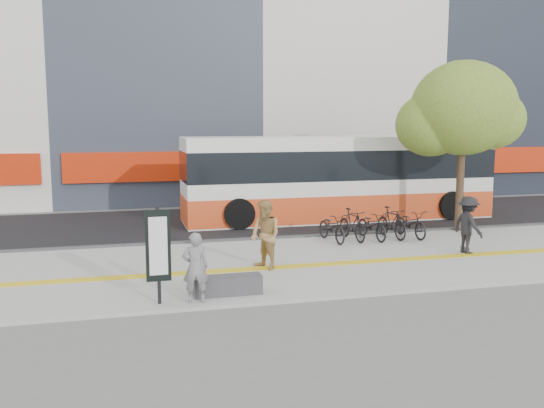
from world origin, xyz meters
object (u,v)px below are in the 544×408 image
object	(u,v)px
bench	(228,285)
bus	(339,180)
seated_woman	(195,267)
pedestrian_dark	(468,225)
pedestrian_tan	(265,235)
street_tree	(461,110)
signboard	(158,247)

from	to	relation	value
bench	bus	distance (m)	11.75
bench	seated_woman	distance (m)	1.06
bus	seated_woman	bearing A→B (deg)	-125.83
bus	pedestrian_dark	size ratio (longest dim) A/B	7.33
bus	pedestrian_tan	bearing A→B (deg)	-123.71
street_tree	seated_woman	bearing A→B (deg)	-148.75
bus	pedestrian_tan	xyz separation A→B (m)	(-5.05, -7.56, -0.65)
bus	pedestrian_dark	xyz separation A→B (m)	(1.47, -7.23, -0.72)
street_tree	seated_woman	xyz separation A→B (m)	(-10.58, -6.42, -3.63)
street_tree	pedestrian_tan	size ratio (longest dim) A/B	3.31
signboard	pedestrian_tan	world-z (taller)	signboard
bench	signboard	bearing A→B (deg)	-169.19
bus	bench	bearing A→B (deg)	-123.80
street_tree	pedestrian_tan	distance (m)	9.83
bus	pedestrian_dark	world-z (taller)	bus
seated_woman	pedestrian_dark	size ratio (longest dim) A/B	0.91
bus	seated_woman	world-z (taller)	bus
street_tree	pedestrian_dark	xyz separation A→B (m)	(-1.82, -3.55, -3.55)
seated_woman	signboard	bearing A→B (deg)	-1.99
bench	pedestrian_dark	xyz separation A→B (m)	(7.96, 2.47, 0.66)
seated_woman	pedestrian_dark	bearing A→B (deg)	-157.11
signboard	bench	bearing A→B (deg)	10.81
seated_woman	street_tree	bearing A→B (deg)	-143.99
seated_woman	pedestrian_tan	size ratio (longest dim) A/B	0.84
bench	pedestrian_dark	distance (m)	8.36
pedestrian_dark	street_tree	bearing A→B (deg)	-35.49
signboard	bus	world-z (taller)	bus
bus	seated_woman	xyz separation A→B (m)	(-7.29, -10.10, -0.80)
bench	signboard	distance (m)	1.94
bench	bus	xyz separation A→B (m)	(6.49, 9.70, 1.38)
bench	seated_woman	xyz separation A→B (m)	(-0.80, -0.40, 0.57)
bench	pedestrian_tan	distance (m)	2.68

